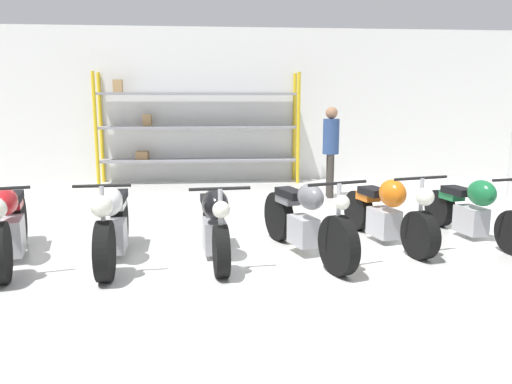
{
  "coord_description": "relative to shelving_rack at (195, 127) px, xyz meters",
  "views": [
    {
      "loc": [
        -0.57,
        -6.14,
        1.9
      ],
      "look_at": [
        0.0,
        0.4,
        0.7
      ],
      "focal_mm": 35.0,
      "sensor_mm": 36.0,
      "label": 1
    }
  ],
  "objects": [
    {
      "name": "motorcycle_white",
      "position": [
        -0.79,
        -5.88,
        -0.84
      ],
      "size": [
        0.6,
        2.02,
        1.04
      ],
      "rotation": [
        0.0,
        0.0,
        -1.51
      ],
      "color": "black",
      "rests_on": "ground_plane"
    },
    {
      "name": "motorcycle_black",
      "position": [
        0.42,
        -5.82,
        -0.87
      ],
      "size": [
        0.66,
        2.01,
        0.99
      ],
      "rotation": [
        0.0,
        0.0,
        -1.48
      ],
      "color": "black",
      "rests_on": "ground_plane"
    },
    {
      "name": "motorcycle_red",
      "position": [
        -2.01,
        -5.79,
        -0.86
      ],
      "size": [
        0.83,
        2.16,
        1.02
      ],
      "rotation": [
        0.0,
        0.0,
        -1.33
      ],
      "color": "black",
      "rests_on": "ground_plane"
    },
    {
      "name": "ground_plane",
      "position": [
        0.98,
        -5.62,
        -1.3
      ],
      "size": [
        30.0,
        30.0,
        0.0
      ],
      "primitive_type": "plane",
      "color": "silver"
    },
    {
      "name": "shelving_rack",
      "position": [
        0.0,
        0.0,
        0.0
      ],
      "size": [
        4.66,
        0.63,
        2.55
      ],
      "color": "gold",
      "rests_on": "ground_plane"
    },
    {
      "name": "person_browsing",
      "position": [
        2.74,
        -2.07,
        -0.24
      ],
      "size": [
        0.35,
        0.35,
        1.79
      ],
      "rotation": [
        0.0,
        0.0,
        3.06
      ],
      "color": "#38332D",
      "rests_on": "ground_plane"
    },
    {
      "name": "motorcycle_green",
      "position": [
        4.02,
        -5.3,
        -0.89
      ],
      "size": [
        0.76,
        2.07,
        0.97
      ],
      "rotation": [
        0.0,
        0.0,
        -1.38
      ],
      "color": "black",
      "rests_on": "ground_plane"
    },
    {
      "name": "motorcycle_grey",
      "position": [
        1.54,
        -5.84,
        -0.85
      ],
      "size": [
        0.97,
        2.15,
        1.04
      ],
      "rotation": [
        0.0,
        0.0,
        -1.26
      ],
      "color": "black",
      "rests_on": "ground_plane"
    },
    {
      "name": "back_wall",
      "position": [
        0.98,
        0.36,
        0.5
      ],
      "size": [
        30.0,
        0.08,
        3.6
      ],
      "color": "white",
      "rests_on": "ground_plane"
    },
    {
      "name": "motorcycle_orange",
      "position": [
        2.74,
        -5.39,
        -0.88
      ],
      "size": [
        0.84,
        2.05,
        1.01
      ],
      "rotation": [
        0.0,
        0.0,
        -1.33
      ],
      "color": "black",
      "rests_on": "ground_plane"
    }
  ]
}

